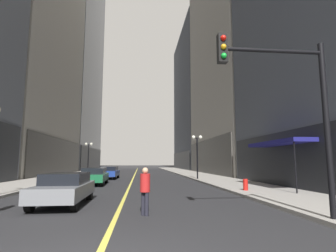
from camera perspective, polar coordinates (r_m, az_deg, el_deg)
The scene contains 14 objects.
ground_plane at distance 39.66m, azimuth -7.05°, elevation -10.14°, with size 200.00×200.00×0.00m, color #262628.
sidewalk_left at distance 40.67m, azimuth -18.91°, elevation -9.63°, with size 4.50×78.00×0.15m, color #9E9991.
sidewalk_right at distance 40.35m, azimuth 4.94°, elevation -10.02°, with size 4.50×78.00×0.15m, color #9E9991.
lane_centre_stripe at distance 39.66m, azimuth -7.05°, elevation -10.14°, with size 0.16×70.00×0.01m, color #E5D64C.
building_right_far at distance 68.66m, azimuth 9.17°, elevation 5.31°, with size 15.84×26.00×34.16m.
storefront_awning_right at distance 18.87m, azimuth 22.45°, elevation -3.40°, with size 1.60×6.11×3.12m.
car_grey at distance 12.40m, azimuth -21.01°, elevation -12.08°, with size 1.85×4.43×1.32m.
car_green at distance 22.34m, azimuth -15.39°, elevation -10.09°, with size 1.97×4.65×1.32m.
car_blue at distance 29.76m, azimuth -12.38°, elevation -9.50°, with size 1.94×4.62×1.32m.
pedestrian_in_red_jacket at distance 9.43m, azimuth -4.88°, elevation -12.85°, with size 0.48×0.48×1.60m.
traffic_light_near_right at distance 9.04m, azimuth 24.88°, elevation 5.56°, with size 3.43×0.35×5.65m.
street_lamp_left_far at distance 38.90m, azimuth -16.51°, elevation -5.14°, with size 1.06×0.36×4.43m.
street_lamp_right_mid at distance 27.09m, azimuth 6.19°, elevation -4.47°, with size 1.06×0.36×4.43m.
fire_hydrant_right at distance 16.67m, azimuth 16.12°, elevation -12.11°, with size 0.28×0.28×0.80m, color red.
Camera 1 is at (0.78, -4.61, 1.79)m, focal length 28.74 mm.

